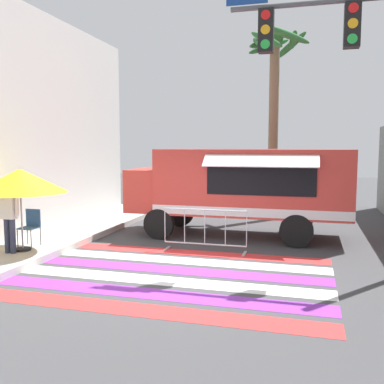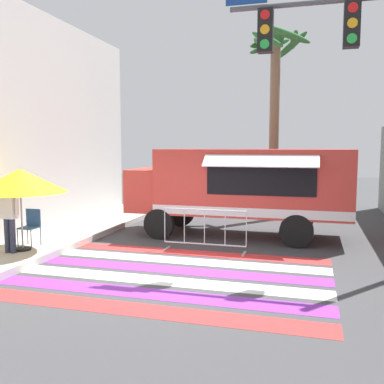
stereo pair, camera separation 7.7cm
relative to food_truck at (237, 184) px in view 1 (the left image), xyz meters
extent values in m
plane|color=#424244|center=(-0.62, -3.67, -1.54)|extent=(60.00, 60.00, 0.00)
cube|color=red|center=(-0.62, -6.11, -1.54)|extent=(6.40, 0.56, 0.01)
cube|color=purple|center=(-0.62, -5.35, -1.54)|extent=(6.40, 0.56, 0.01)
cube|color=white|center=(-0.62, -4.59, -1.54)|extent=(6.40, 0.56, 0.01)
cube|color=purple|center=(-0.62, -3.83, -1.54)|extent=(6.40, 0.56, 0.01)
cube|color=white|center=(-0.62, -3.07, -1.54)|extent=(6.40, 0.56, 0.01)
cube|color=red|center=(-0.62, -2.31, -1.54)|extent=(6.40, 0.56, 0.01)
cube|color=#D13D33|center=(0.49, 0.01, 0.08)|extent=(5.37, 2.22, 1.85)
cube|color=#D13D33|center=(-2.20, 0.01, -0.22)|extent=(1.90, 2.04, 1.25)
cube|color=#1E232D|center=(-3.09, 0.01, 0.09)|extent=(0.06, 1.78, 0.47)
cube|color=black|center=(0.80, -1.12, 0.22)|extent=(2.84, 0.03, 0.83)
cube|color=white|center=(0.80, -1.32, 0.71)|extent=(2.94, 0.43, 0.31)
cube|color=white|center=(0.49, -1.11, -0.66)|extent=(5.37, 0.01, 0.24)
cylinder|color=black|center=(-2.04, -1.02, -1.11)|extent=(0.87, 0.22, 0.87)
cylinder|color=black|center=(-2.04, 1.03, -1.11)|extent=(0.87, 0.22, 0.87)
cylinder|color=black|center=(1.75, -1.02, -1.11)|extent=(0.87, 0.22, 0.87)
cylinder|color=black|center=(1.75, 1.03, -1.11)|extent=(0.87, 0.22, 0.87)
cylinder|color=#515456|center=(2.21, -2.71, 4.05)|extent=(3.87, 0.11, 0.11)
cube|color=black|center=(2.79, -2.74, 3.54)|extent=(0.32, 0.28, 0.90)
cylinder|color=red|center=(2.79, -2.88, 3.84)|extent=(0.20, 0.02, 0.20)
cylinder|color=#F2A519|center=(2.79, -2.88, 3.54)|extent=(0.20, 0.02, 0.20)
cylinder|color=green|center=(2.79, -2.88, 3.24)|extent=(0.20, 0.02, 0.20)
cube|color=black|center=(1.05, -2.74, 3.54)|extent=(0.32, 0.28, 0.90)
cylinder|color=red|center=(1.05, -2.88, 3.84)|extent=(0.20, 0.02, 0.20)
cylinder|color=#F2A519|center=(1.05, -2.88, 3.54)|extent=(0.20, 0.02, 0.20)
cylinder|color=green|center=(1.05, -2.88, 3.24)|extent=(0.20, 0.02, 0.20)
cylinder|color=black|center=(-4.47, -3.79, -1.35)|extent=(0.36, 0.36, 0.06)
cylinder|color=#B2B2B7|center=(-4.47, -3.79, -0.40)|extent=(0.04, 0.04, 1.95)
cone|color=yellow|center=(-4.47, -3.79, 0.29)|extent=(2.15, 2.15, 0.56)
cylinder|color=#4C4C51|center=(-4.77, -3.57, -1.15)|extent=(0.02, 0.02, 0.45)
cylinder|color=#4C4C51|center=(-4.39, -3.57, -1.15)|extent=(0.02, 0.02, 0.45)
cylinder|color=#4C4C51|center=(-4.77, -3.19, -1.15)|extent=(0.02, 0.02, 0.45)
cylinder|color=#4C4C51|center=(-4.39, -3.19, -1.15)|extent=(0.02, 0.02, 0.45)
cube|color=#2D5999|center=(-4.58, -3.38, -0.91)|extent=(0.40, 0.40, 0.03)
cube|color=#2D5999|center=(-4.58, -3.20, -0.68)|extent=(0.40, 0.03, 0.43)
cylinder|color=#2D3347|center=(-4.66, -4.07, -0.97)|extent=(0.13, 0.13, 0.81)
cylinder|color=#2D3347|center=(-4.51, -4.07, -0.97)|extent=(0.13, 0.13, 0.81)
cube|color=silver|center=(-4.59, -4.07, -0.24)|extent=(0.34, 0.20, 0.65)
cylinder|color=silver|center=(-4.81, -4.07, -0.21)|extent=(0.09, 0.09, 0.55)
cylinder|color=silver|center=(-4.37, -4.07, -0.21)|extent=(0.09, 0.09, 0.55)
sphere|color=brown|center=(-4.59, -4.07, 0.23)|extent=(0.23, 0.23, 0.23)
cylinder|color=#B7BABF|center=(-0.44, -2.11, -0.48)|extent=(2.09, 0.04, 0.04)
cylinder|color=#B7BABF|center=(-0.44, -2.11, -1.35)|extent=(2.09, 0.04, 0.04)
cylinder|color=#B7BABF|center=(-1.49, -2.11, -0.92)|extent=(0.02, 0.02, 0.86)
cylinder|color=#B7BABF|center=(-0.96, -2.11, -0.92)|extent=(0.02, 0.02, 0.86)
cylinder|color=#B7BABF|center=(-0.44, -2.11, -0.92)|extent=(0.02, 0.02, 0.86)
cylinder|color=#B7BABF|center=(0.08, -2.11, -0.92)|extent=(0.02, 0.02, 0.86)
cylinder|color=#B7BABF|center=(0.61, -2.11, -0.92)|extent=(0.02, 0.02, 0.86)
cube|color=#B7BABF|center=(-1.44, -2.11, -1.53)|extent=(0.06, 0.44, 0.03)
cube|color=#B7BABF|center=(0.56, -2.11, -1.53)|extent=(0.06, 0.44, 0.03)
cylinder|color=#7A664C|center=(0.77, 3.13, 1.59)|extent=(0.34, 0.34, 6.27)
sphere|color=#2D6B33|center=(0.77, 3.13, 4.87)|extent=(0.60, 0.60, 0.60)
ellipsoid|color=#2D6B33|center=(1.38, 3.23, 4.72)|extent=(0.43, 1.27, 0.56)
ellipsoid|color=#2D6B33|center=(1.25, 3.74, 4.64)|extent=(1.32, 1.13, 0.90)
ellipsoid|color=#2D6B33|center=(0.48, 3.85, 4.69)|extent=(1.53, 0.79, 0.73)
ellipsoid|color=#2D6B33|center=(0.27, 3.51, 4.71)|extent=(0.96, 1.16, 0.57)
ellipsoid|color=#2D6B33|center=(0.20, 2.93, 4.68)|extent=(0.64, 1.22, 0.65)
ellipsoid|color=#2D6B33|center=(0.54, 2.53, 4.63)|extent=(1.26, 0.67, 0.83)
ellipsoid|color=#2D6B33|center=(1.18, 2.37, 4.72)|extent=(1.65, 1.04, 0.70)
camera|label=1|loc=(2.03, -12.30, 1.08)|focal=40.00mm
camera|label=2|loc=(2.10, -12.28, 1.08)|focal=40.00mm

